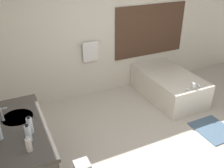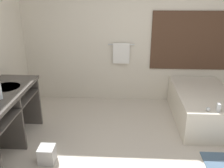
% 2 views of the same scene
% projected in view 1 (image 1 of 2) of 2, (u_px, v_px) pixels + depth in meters
% --- Properties ---
extents(ground_plane, '(16.00, 16.00, 0.00)m').
position_uv_depth(ground_plane, '(162.00, 154.00, 3.79)').
color(ground_plane, beige).
rests_on(ground_plane, ground).
extents(wall_back_with_blinds, '(7.40, 0.13, 2.70)m').
position_uv_depth(wall_back_with_blinds, '(104.00, 30.00, 4.96)').
color(wall_back_with_blinds, silver).
rests_on(wall_back_with_blinds, ground_plane).
extents(vanity_counter, '(0.61, 1.45, 0.87)m').
position_uv_depth(vanity_counter, '(23.00, 140.00, 3.12)').
color(vanity_counter, '#4C4742').
rests_on(vanity_counter, ground_plane).
extents(sink_faucet, '(0.09, 0.04, 0.18)m').
position_uv_depth(sink_faucet, '(2.00, 115.00, 3.06)').
color(sink_faucet, silver).
rests_on(sink_faucet, vanity_counter).
extents(bathtub, '(0.90, 1.59, 0.64)m').
position_uv_depth(bathtub, '(168.00, 84.00, 5.20)').
color(bathtub, silver).
rests_on(bathtub, ground_plane).
extents(water_bottle_1, '(0.07, 0.07, 0.21)m').
position_uv_depth(water_bottle_1, '(28.00, 133.00, 2.73)').
color(water_bottle_1, white).
rests_on(water_bottle_1, vanity_counter).
extents(water_bottle_3, '(0.07, 0.07, 0.22)m').
position_uv_depth(water_bottle_3, '(30.00, 125.00, 2.85)').
color(water_bottle_3, white).
rests_on(water_bottle_3, vanity_counter).
extents(soap_dispenser, '(0.06, 0.06, 0.19)m').
position_uv_depth(soap_dispenser, '(29.00, 145.00, 2.59)').
color(soap_dispenser, white).
rests_on(soap_dispenser, vanity_counter).
extents(bath_mat, '(0.58, 0.67, 0.02)m').
position_uv_depth(bath_mat, '(213.00, 129.00, 4.31)').
color(bath_mat, slate).
rests_on(bath_mat, ground_plane).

